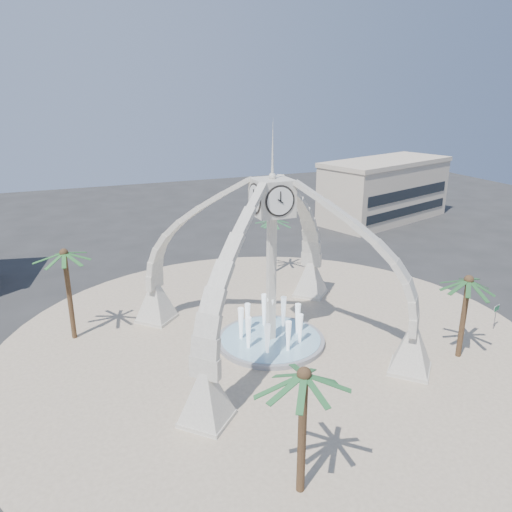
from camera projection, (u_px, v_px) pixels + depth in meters
name	position (u px, v px, depth m)	size (l,w,h in m)	color
ground	(271.00, 343.00, 37.19)	(140.00, 140.00, 0.00)	#282828
plaza	(271.00, 343.00, 37.18)	(40.00, 40.00, 0.06)	#C6B193
clock_tower	(271.00, 261.00, 35.13)	(17.94, 17.94, 16.30)	silver
fountain	(271.00, 340.00, 37.10)	(8.00, 8.00, 3.62)	gray
building_ne	(385.00, 190.00, 71.10)	(21.87, 14.17, 8.60)	beige
palm_east	(469.00, 281.00, 33.51)	(4.91, 4.91, 6.59)	brown
palm_west	(64.00, 255.00, 35.78)	(5.15, 5.15, 7.57)	brown
palm_north	(273.00, 221.00, 49.45)	(4.44, 4.44, 6.34)	brown
palm_south	(304.00, 376.00, 21.56)	(4.22, 4.22, 7.08)	brown
street_sign	(496.00, 312.00, 38.78)	(0.77, 0.25, 2.17)	slate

